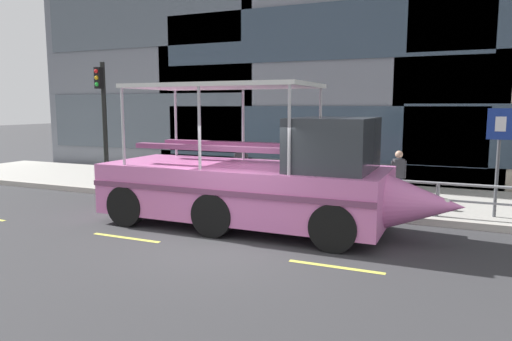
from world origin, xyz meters
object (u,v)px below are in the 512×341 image
at_px(parking_sign, 499,144).
at_px(pedestrian_mid_left, 298,162).
at_px(traffic_light_pole, 103,111).
at_px(pedestrian_mid_right, 241,164).
at_px(pedestrian_near_bow, 398,172).
at_px(duck_tour_boat, 262,182).

bearing_deg(parking_sign, pedestrian_mid_left, 169.71).
relative_size(traffic_light_pole, pedestrian_mid_right, 2.72).
distance_m(pedestrian_near_bow, pedestrian_mid_left, 3.15).
bearing_deg(pedestrian_mid_left, pedestrian_near_bow, -9.41).
bearing_deg(pedestrian_near_bow, pedestrian_mid_left, 170.59).
distance_m(traffic_light_pole, pedestrian_mid_left, 7.07).
bearing_deg(pedestrian_mid_right, duck_tour_boat, -56.48).
height_order(traffic_light_pole, duck_tour_boat, traffic_light_pole).
xyz_separation_m(duck_tour_boat, pedestrian_mid_right, (-1.98, 3.00, -0.01)).
xyz_separation_m(parking_sign, duck_tour_boat, (-5.21, -2.65, -0.88)).
xyz_separation_m(traffic_light_pole, duck_tour_boat, (7.13, -2.64, -1.62)).
distance_m(parking_sign, duck_tour_boat, 5.91).
height_order(parking_sign, pedestrian_mid_right, parking_sign).
bearing_deg(pedestrian_mid_left, traffic_light_pole, -171.58).
relative_size(traffic_light_pole, pedestrian_near_bow, 2.77).
height_order(traffic_light_pole, pedestrian_mid_left, traffic_light_pole).
height_order(parking_sign, pedestrian_near_bow, parking_sign).
bearing_deg(pedestrian_mid_right, pedestrian_mid_left, 21.44).
bearing_deg(traffic_light_pole, pedestrian_mid_right, 3.92).
distance_m(parking_sign, pedestrian_mid_right, 7.26).
bearing_deg(parking_sign, pedestrian_near_bow, 168.59).
xyz_separation_m(duck_tour_boat, pedestrian_near_bow, (2.79, 3.14, -0.03)).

